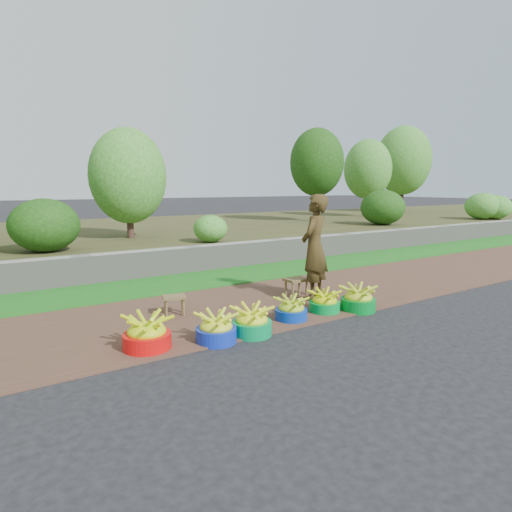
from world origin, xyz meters
TOP-DOWN VIEW (x-y plane):
  - ground_plane at (0.00, 0.00)m, footprint 120.00×120.00m
  - dirt_shoulder at (0.00, 1.25)m, footprint 80.00×2.50m
  - grass_verge at (0.00, 3.25)m, footprint 80.00×1.50m
  - retaining_wall at (0.00, 4.10)m, footprint 80.00×0.35m
  - earth_bank at (0.00, 9.00)m, footprint 80.00×10.00m
  - vegetation at (-2.79, 7.94)m, footprint 33.48×7.73m
  - basin_a at (-2.27, 0.36)m, footprint 0.53×0.53m
  - basin_b at (-1.52, 0.15)m, footprint 0.48×0.48m
  - basin_c at (-1.04, 0.13)m, footprint 0.49×0.49m
  - basin_d at (-0.28, 0.32)m, footprint 0.44×0.44m
  - basin_e at (0.35, 0.35)m, footprint 0.44×0.44m
  - basin_f at (0.83, 0.16)m, footprint 0.51×0.51m
  - stool_left at (-1.53, 1.37)m, footprint 0.36×0.31m
  - stool_right at (0.49, 1.18)m, footprint 0.37×0.28m
  - vendor_woman at (0.69, 0.99)m, footprint 0.73×0.65m

SIDE VIEW (x-z plane):
  - ground_plane at x=0.00m, z-range 0.00..0.00m
  - dirt_shoulder at x=0.00m, z-range 0.00..0.02m
  - grass_verge at x=0.00m, z-range 0.00..0.04m
  - basin_d at x=-0.28m, z-range -0.02..0.31m
  - basin_e at x=0.35m, z-range -0.02..0.31m
  - basin_b at x=-1.52m, z-range -0.02..0.34m
  - basin_c at x=-1.04m, z-range -0.02..0.35m
  - basin_f at x=0.83m, z-range -0.02..0.36m
  - basin_a at x=-2.27m, z-range -0.02..0.38m
  - stool_left at x=-1.53m, z-range 0.10..0.37m
  - earth_bank at x=0.00m, z-range 0.00..0.50m
  - stool_right at x=0.49m, z-range 0.11..0.43m
  - retaining_wall at x=0.00m, z-range 0.00..0.55m
  - vendor_woman at x=0.69m, z-range 0.02..1.69m
  - vegetation at x=-2.79m, z-range 0.45..4.81m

